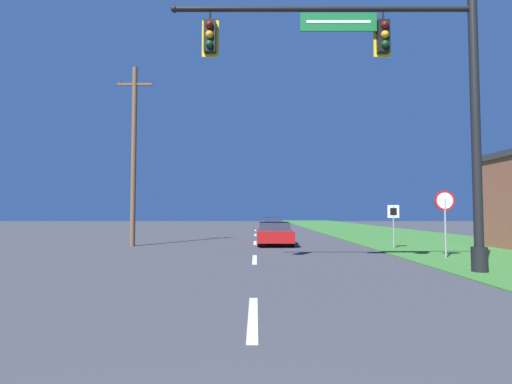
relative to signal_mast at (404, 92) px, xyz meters
The scene contains 8 objects.
grass_verge_right 20.88m from the signal_mast, 72.18° to the left, with size 10.00×110.00×0.04m.
road_center_line 13.13m from the signal_mast, 110.95° to the left, with size 0.16×34.80×0.01m.
signal_mast is the anchor object (origin of this frame).
car_ahead 11.65m from the signal_mast, 107.81° to the left, with size 1.83×4.66×1.19m.
far_car 33.54m from the signal_mast, 94.16° to the left, with size 1.82×4.65×1.19m.
stop_sign 5.65m from the signal_mast, 51.60° to the left, with size 0.76×0.07×2.50m.
route_sign_post 8.64m from the signal_mast, 73.33° to the left, with size 0.55×0.06×2.03m.
utility_pole_near 14.04m from the signal_mast, 139.15° to the left, with size 1.80×0.26×9.34m.
Camera 1 is at (0.05, -0.65, 1.71)m, focal length 28.00 mm.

